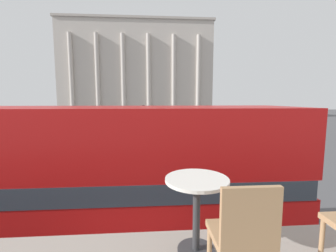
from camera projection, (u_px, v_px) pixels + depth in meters
The scene contains 9 objects.
double_decker_bus at pixel (94, 182), 5.77m from camera, with size 10.38×2.71×4.31m.
cafe_dining_table at pixel (197, 198), 2.12m from camera, with size 0.60×0.60×0.73m.
cafe_chair_0 at pixel (243, 235), 1.58m from camera, with size 0.40×0.40×0.91m.
plaza_building_left at pixel (138, 72), 55.55m from camera, with size 35.42×12.96×22.64m.
traffic_light_near at pixel (145, 130), 13.28m from camera, with size 0.42×0.24×4.18m.
traffic_light_mid at pixel (171, 122), 19.58m from camera, with size 0.42×0.24×3.97m.
pedestrian_red at pixel (143, 131), 25.68m from camera, with size 0.32×0.32×1.60m.
pedestrian_yellow at pixel (172, 127), 29.16m from camera, with size 0.32×0.32×1.69m.
pedestrian_blue at pixel (190, 134), 23.27m from camera, with size 0.32×0.32×1.70m.
Camera 1 is at (0.37, -2.35, 4.47)m, focal length 24.00 mm.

